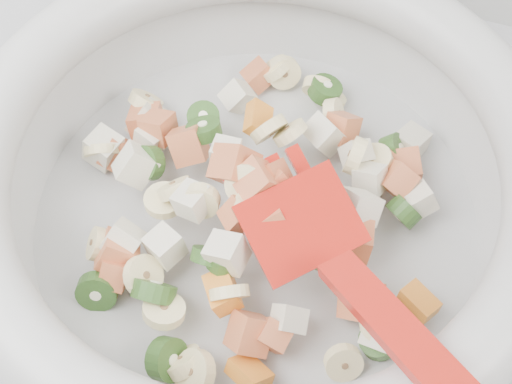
% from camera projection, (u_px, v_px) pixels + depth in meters
% --- Properties ---
extents(mixing_bowl, '(0.42, 0.39, 0.15)m').
position_uv_depth(mixing_bowl, '(256.00, 184.00, 0.50)').
color(mixing_bowl, '#B7B7B5').
rests_on(mixing_bowl, counter).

